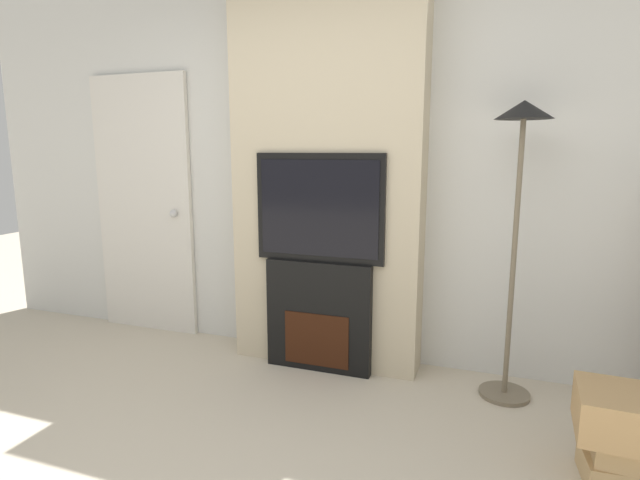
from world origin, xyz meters
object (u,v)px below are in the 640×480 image
at_px(box_stack, 632,435).
at_px(television, 320,208).
at_px(floor_lamp, 519,177).
at_px(fireplace, 320,315).

bearing_deg(box_stack, television, 157.53).
bearing_deg(television, floor_lamp, 0.02).
relative_size(television, box_stack, 1.87).
height_order(television, floor_lamp, floor_lamp).
distance_m(fireplace, floor_lamp, 1.51).
height_order(television, box_stack, television).
bearing_deg(fireplace, television, -90.00).
xyz_separation_m(fireplace, floor_lamp, (1.18, -0.00, 0.94)).
relative_size(floor_lamp, box_stack, 3.75).
distance_m(television, box_stack, 2.00).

